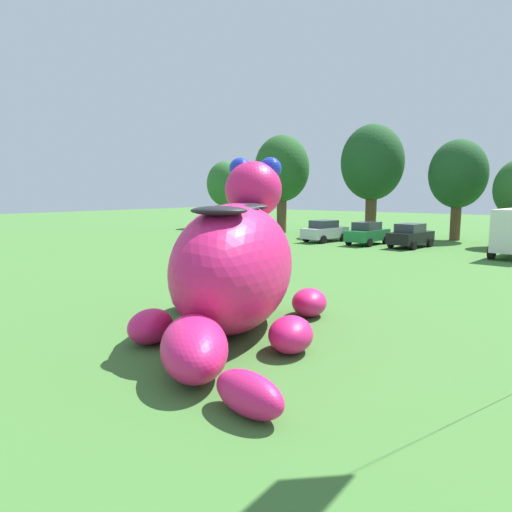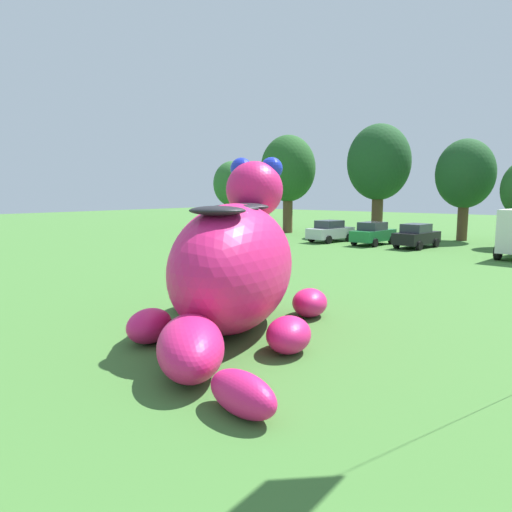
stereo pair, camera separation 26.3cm
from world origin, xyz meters
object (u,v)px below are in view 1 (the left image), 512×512
spectator_near_inflatable (253,243)px  car_black (411,236)px  giant_inflatable_creature (235,265)px  car_silver (325,231)px  car_green (367,233)px

spectator_near_inflatable → car_black: bearing=61.8°
giant_inflatable_creature → car_black: 23.38m
car_black → giant_inflatable_creature: bearing=-81.9°
car_silver → car_black: 6.86m
car_green → car_black: same height
giant_inflatable_creature → car_green: 23.92m
car_green → spectator_near_inflatable: 10.98m
spectator_near_inflatable → giant_inflatable_creature: bearing=-53.5°
car_silver → car_green: size_ratio=1.03×
giant_inflatable_creature → car_green: size_ratio=2.06×
car_silver → spectator_near_inflatable: 10.59m
car_green → spectator_near_inflatable: (-2.56, -10.68, -0.01)m
giant_inflatable_creature → car_silver: giant_inflatable_creature is taller
car_silver → giant_inflatable_creature: bearing=-66.1°
car_silver → spectator_near_inflatable: (1.04, -10.54, -0.01)m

